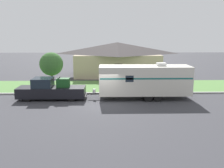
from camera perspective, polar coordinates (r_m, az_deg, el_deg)
ground_plane at (r=21.43m, az=-1.86°, el=-4.66°), size 120.00×120.00×0.00m
curb_strip at (r=25.04m, az=-1.79°, el=-2.13°), size 80.00×0.30×0.14m
lawn_strip at (r=28.62m, az=-1.73°, el=-0.52°), size 80.00×7.00×0.03m
house_across_street at (r=36.20m, az=1.18°, el=5.90°), size 12.72×7.80×4.74m
pickup_truck at (r=23.57m, az=-13.82°, el=-1.33°), size 6.24×1.94×2.07m
travel_trailer at (r=23.09m, az=7.46°, el=0.91°), size 9.39×2.40×3.34m
mailbox at (r=26.58m, az=-15.42°, el=0.49°), size 0.48×0.20×1.42m
tree_in_yard at (r=27.23m, az=-13.69°, el=4.43°), size 2.48×2.48×4.03m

